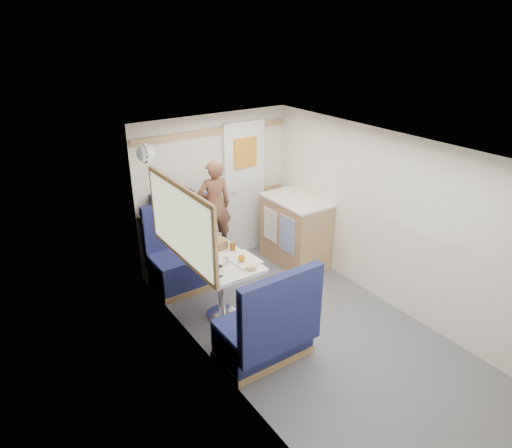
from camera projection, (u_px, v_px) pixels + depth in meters
floor at (325, 342)px, 4.74m from camera, size 4.50×4.50×0.00m
ceiling at (339, 154)px, 3.92m from camera, size 4.50×4.50×0.00m
wall_back at (215, 190)px, 6.02m from camera, size 2.20×0.02×2.00m
wall_left at (233, 293)px, 3.76m from camera, size 0.02×4.50×2.00m
wall_right at (407, 230)px, 4.89m from camera, size 0.02×4.50×2.00m
oak_trim_low at (216, 201)px, 6.07m from camera, size 2.15×0.02×0.08m
oak_trim_high at (213, 132)px, 5.69m from camera, size 2.15×0.02×0.08m
side_window at (180, 223)px, 4.43m from camera, size 0.04×1.30×0.72m
rear_door at (245, 186)px, 6.24m from camera, size 0.62×0.12×1.86m
dinette_table at (221, 272)px, 4.93m from camera, size 0.62×0.92×0.72m
bench_far at (187, 262)px, 5.69m from camera, size 0.90×0.59×1.05m
bench_near at (267, 334)px, 4.38m from camera, size 0.90×0.59×1.05m
ledge at (174, 212)px, 5.64m from camera, size 0.90×0.14×0.04m
dome_light at (146, 153)px, 4.88m from camera, size 0.20×0.20×0.20m
galley_counter at (295, 230)px, 6.13m from camera, size 0.57×0.92×0.92m
person at (215, 205)px, 5.49m from camera, size 0.46×0.35×1.13m
duffel_bag at (172, 202)px, 5.58m from camera, size 0.52×0.28×0.24m
tray at (243, 259)px, 4.85m from camera, size 0.29×0.37×0.02m
orange_fruit at (242, 258)px, 4.78m from camera, size 0.08×0.08×0.08m
cheese_block at (252, 267)px, 4.64m from camera, size 0.11×0.08×0.03m
wine_glass at (214, 253)px, 4.73m from camera, size 0.08×0.08×0.17m
tumbler_left at (220, 271)px, 4.53m from camera, size 0.07×0.07×0.11m
beer_glass at (233, 246)px, 5.04m from camera, size 0.06×0.06×0.10m
pepper_grinder at (214, 257)px, 4.81m from camera, size 0.04×0.04×0.11m
salt_grinder at (228, 260)px, 4.76m from camera, size 0.04×0.04×0.09m
bread_loaf at (218, 243)px, 5.12m from camera, size 0.15×0.25×0.10m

